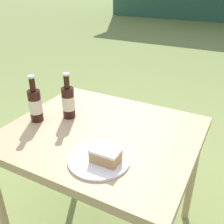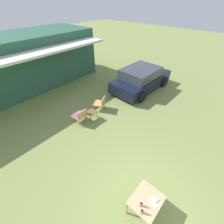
{
  "view_description": "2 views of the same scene",
  "coord_description": "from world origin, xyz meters",
  "px_view_note": "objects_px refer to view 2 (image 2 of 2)",
  "views": [
    {
      "loc": [
        0.51,
        -0.87,
        1.31
      ],
      "look_at": [
        0.0,
        0.1,
        0.73
      ],
      "focal_mm": 42.0,
      "sensor_mm": 36.0,
      "label": 1
    },
    {
      "loc": [
        -1.82,
        -0.42,
        4.88
      ],
      "look_at": [
        1.95,
        2.94,
        0.9
      ],
      "focal_mm": 24.0,
      "sensor_mm": 36.0,
      "label": 2
    }
  ],
  "objects_px": {
    "parked_car": "(141,79)",
    "cake_on_plate": "(155,201)",
    "cola_bottle_near": "(141,204)",
    "cola_bottle_far": "(142,211)",
    "wicker_chair_cushioned": "(80,115)",
    "patio_table": "(146,201)",
    "garden_side_table": "(91,113)",
    "wicker_chair_plain": "(100,103)"
  },
  "relations": [
    {
      "from": "patio_table",
      "to": "cola_bottle_far",
      "type": "distance_m",
      "value": 0.36
    },
    {
      "from": "wicker_chair_plain",
      "to": "cola_bottle_near",
      "type": "distance_m",
      "value": 5.13
    },
    {
      "from": "patio_table",
      "to": "cola_bottle_far",
      "type": "height_order",
      "value": "cola_bottle_far"
    },
    {
      "from": "wicker_chair_cushioned",
      "to": "cola_bottle_far",
      "type": "bearing_deg",
      "value": 67.33
    },
    {
      "from": "wicker_chair_plain",
      "to": "cake_on_plate",
      "type": "xyz_separation_m",
      "value": [
        -2.49,
        -4.52,
        0.29
      ]
    },
    {
      "from": "wicker_chair_cushioned",
      "to": "cake_on_plate",
      "type": "relative_size",
      "value": 3.03
    },
    {
      "from": "cola_bottle_near",
      "to": "cola_bottle_far",
      "type": "height_order",
      "value": "same"
    },
    {
      "from": "cola_bottle_near",
      "to": "cola_bottle_far",
      "type": "distance_m",
      "value": 0.15
    },
    {
      "from": "wicker_chair_cushioned",
      "to": "wicker_chair_plain",
      "type": "height_order",
      "value": "same"
    },
    {
      "from": "parked_car",
      "to": "patio_table",
      "type": "bearing_deg",
      "value": -144.07
    },
    {
      "from": "cola_bottle_near",
      "to": "cola_bottle_far",
      "type": "bearing_deg",
      "value": -139.72
    },
    {
      "from": "parked_car",
      "to": "cola_bottle_near",
      "type": "relative_size",
      "value": 18.5
    },
    {
      "from": "patio_table",
      "to": "cake_on_plate",
      "type": "relative_size",
      "value": 3.57
    },
    {
      "from": "cola_bottle_near",
      "to": "cake_on_plate",
      "type": "bearing_deg",
      "value": -36.07
    },
    {
      "from": "wicker_chair_plain",
      "to": "garden_side_table",
      "type": "relative_size",
      "value": 1.63
    },
    {
      "from": "parked_car",
      "to": "cola_bottle_far",
      "type": "xyz_separation_m",
      "value": [
        -6.25,
        -4.08,
        0.08
      ]
    },
    {
      "from": "wicker_chair_cushioned",
      "to": "wicker_chair_plain",
      "type": "relative_size",
      "value": 0.97
    },
    {
      "from": "cola_bottle_near",
      "to": "cola_bottle_far",
      "type": "xyz_separation_m",
      "value": [
        -0.12,
        -0.1,
        0.0
      ]
    },
    {
      "from": "wicker_chair_plain",
      "to": "garden_side_table",
      "type": "distance_m",
      "value": 0.91
    },
    {
      "from": "wicker_chair_cushioned",
      "to": "garden_side_table",
      "type": "relative_size",
      "value": 1.58
    },
    {
      "from": "wicker_chair_cushioned",
      "to": "patio_table",
      "type": "relative_size",
      "value": 0.85
    },
    {
      "from": "wicker_chair_cushioned",
      "to": "cola_bottle_far",
      "type": "xyz_separation_m",
      "value": [
        -1.56,
        -4.4,
        0.35
      ]
    },
    {
      "from": "wicker_chair_plain",
      "to": "cola_bottle_far",
      "type": "xyz_separation_m",
      "value": [
        -2.92,
        -4.38,
        0.36
      ]
    },
    {
      "from": "cola_bottle_far",
      "to": "patio_table",
      "type": "bearing_deg",
      "value": 10.43
    },
    {
      "from": "garden_side_table",
      "to": "parked_car",
      "type": "bearing_deg",
      "value": -0.83
    },
    {
      "from": "patio_table",
      "to": "cola_bottle_near",
      "type": "distance_m",
      "value": 0.26
    },
    {
      "from": "wicker_chair_plain",
      "to": "garden_side_table",
      "type": "height_order",
      "value": "wicker_chair_plain"
    },
    {
      "from": "parked_car",
      "to": "patio_table",
      "type": "xyz_separation_m",
      "value": [
        -5.92,
        -4.02,
        -0.07
      ]
    },
    {
      "from": "garden_side_table",
      "to": "cola_bottle_near",
      "type": "xyz_separation_m",
      "value": [
        -1.92,
        -4.04,
        0.37
      ]
    },
    {
      "from": "parked_car",
      "to": "wicker_chair_cushioned",
      "type": "distance_m",
      "value": 4.7
    },
    {
      "from": "wicker_chair_cushioned",
      "to": "cake_on_plate",
      "type": "distance_m",
      "value": 4.68
    },
    {
      "from": "garden_side_table",
      "to": "cola_bottle_far",
      "type": "height_order",
      "value": "cola_bottle_far"
    },
    {
      "from": "garden_side_table",
      "to": "patio_table",
      "type": "distance_m",
      "value": 4.43
    },
    {
      "from": "parked_car",
      "to": "wicker_chair_plain",
      "type": "bearing_deg",
      "value": 176.5
    },
    {
      "from": "wicker_chair_cushioned",
      "to": "cake_on_plate",
      "type": "bearing_deg",
      "value": 72.92
    },
    {
      "from": "patio_table",
      "to": "cola_bottle_near",
      "type": "height_order",
      "value": "cola_bottle_near"
    },
    {
      "from": "patio_table",
      "to": "cake_on_plate",
      "type": "xyz_separation_m",
      "value": [
        0.11,
        -0.19,
        0.09
      ]
    },
    {
      "from": "parked_car",
      "to": "cake_on_plate",
      "type": "distance_m",
      "value": 7.18
    },
    {
      "from": "patio_table",
      "to": "garden_side_table",
      "type": "bearing_deg",
      "value": 67.18
    },
    {
      "from": "cake_on_plate",
      "to": "cola_bottle_far",
      "type": "height_order",
      "value": "cola_bottle_far"
    },
    {
      "from": "garden_side_table",
      "to": "cake_on_plate",
      "type": "height_order",
      "value": "cake_on_plate"
    },
    {
      "from": "wicker_chair_plain",
      "to": "patio_table",
      "type": "bearing_deg",
      "value": 30.75
    }
  ]
}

